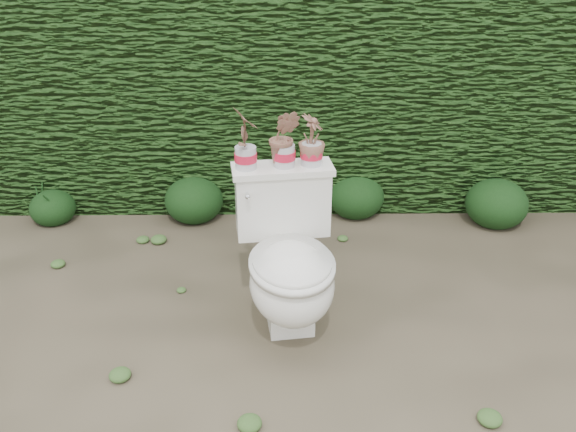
{
  "coord_description": "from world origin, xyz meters",
  "views": [
    {
      "loc": [
        0.05,
        -2.67,
        1.93
      ],
      "look_at": [
        0.09,
        0.01,
        0.55
      ],
      "focal_mm": 38.0,
      "sensor_mm": 36.0,
      "label": 1
    }
  ],
  "objects_px": {
    "toilet": "(289,264)",
    "potted_plant_center": "(284,140)",
    "potted_plant_left": "(245,139)",
    "potted_plant_right": "(312,142)"
  },
  "relations": [
    {
      "from": "potted_plant_left",
      "to": "potted_plant_center",
      "type": "relative_size",
      "value": 1.08
    },
    {
      "from": "toilet",
      "to": "potted_plant_center",
      "type": "xyz_separation_m",
      "value": [
        -0.02,
        0.24,
        0.56
      ]
    },
    {
      "from": "potted_plant_center",
      "to": "toilet",
      "type": "bearing_deg",
      "value": -74.21
    },
    {
      "from": "potted_plant_right",
      "to": "potted_plant_left",
      "type": "bearing_deg",
      "value": 106.72
    },
    {
      "from": "toilet",
      "to": "potted_plant_right",
      "type": "distance_m",
      "value": 0.61
    },
    {
      "from": "toilet",
      "to": "potted_plant_right",
      "type": "bearing_deg",
      "value": 58.95
    },
    {
      "from": "potted_plant_left",
      "to": "potted_plant_right",
      "type": "height_order",
      "value": "potted_plant_left"
    },
    {
      "from": "toilet",
      "to": "potted_plant_center",
      "type": "bearing_deg",
      "value": 87.76
    },
    {
      "from": "potted_plant_left",
      "to": "toilet",
      "type": "bearing_deg",
      "value": -154.49
    },
    {
      "from": "toilet",
      "to": "potted_plant_left",
      "type": "xyz_separation_m",
      "value": [
        -0.21,
        0.21,
        0.57
      ]
    }
  ]
}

